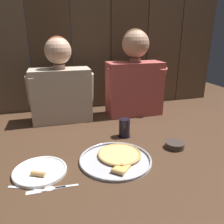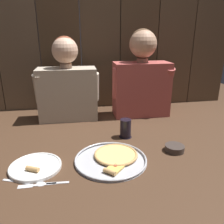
{
  "view_description": "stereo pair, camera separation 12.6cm",
  "coord_description": "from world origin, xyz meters",
  "px_view_note": "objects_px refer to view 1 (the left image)",
  "views": [
    {
      "loc": [
        -0.33,
        -1.05,
        0.6
      ],
      "look_at": [
        -0.02,
        0.1,
        0.18
      ],
      "focal_mm": 36.2,
      "sensor_mm": 36.0,
      "label": 1
    },
    {
      "loc": [
        -0.2,
        -1.08,
        0.6
      ],
      "look_at": [
        -0.02,
        0.1,
        0.18
      ],
      "focal_mm": 36.2,
      "sensor_mm": 36.0,
      "label": 2
    }
  ],
  "objects_px": {
    "drinking_glass": "(124,128)",
    "diner_right": "(135,76)",
    "pizza_tray": "(117,158)",
    "dipping_bowl": "(175,145)",
    "dinner_plate": "(40,171)",
    "diner_left": "(61,85)"
  },
  "relations": [
    {
      "from": "diner_left",
      "to": "dipping_bowl",
      "type": "bearing_deg",
      "value": -46.34
    },
    {
      "from": "pizza_tray",
      "to": "drinking_glass",
      "type": "bearing_deg",
      "value": 64.37
    },
    {
      "from": "drinking_glass",
      "to": "diner_left",
      "type": "relative_size",
      "value": 0.2
    },
    {
      "from": "dinner_plate",
      "to": "dipping_bowl",
      "type": "xyz_separation_m",
      "value": [
        0.71,
        0.05,
        0.01
      ]
    },
    {
      "from": "pizza_tray",
      "to": "drinking_glass",
      "type": "distance_m",
      "value": 0.28
    },
    {
      "from": "drinking_glass",
      "to": "diner_left",
      "type": "bearing_deg",
      "value": 131.96
    },
    {
      "from": "drinking_glass",
      "to": "diner_right",
      "type": "bearing_deg",
      "value": 62.43
    },
    {
      "from": "pizza_tray",
      "to": "diner_left",
      "type": "bearing_deg",
      "value": 109.71
    },
    {
      "from": "dipping_bowl",
      "to": "diner_right",
      "type": "height_order",
      "value": "diner_right"
    },
    {
      "from": "pizza_tray",
      "to": "drinking_glass",
      "type": "height_order",
      "value": "drinking_glass"
    },
    {
      "from": "pizza_tray",
      "to": "diner_left",
      "type": "xyz_separation_m",
      "value": [
        -0.23,
        0.63,
        0.25
      ]
    },
    {
      "from": "pizza_tray",
      "to": "diner_right",
      "type": "relative_size",
      "value": 0.57
    },
    {
      "from": "dinner_plate",
      "to": "dipping_bowl",
      "type": "bearing_deg",
      "value": 4.37
    },
    {
      "from": "pizza_tray",
      "to": "dipping_bowl",
      "type": "relative_size",
      "value": 3.46
    },
    {
      "from": "dinner_plate",
      "to": "diner_left",
      "type": "bearing_deg",
      "value": 77.56
    },
    {
      "from": "drinking_glass",
      "to": "dinner_plate",
      "type": "bearing_deg",
      "value": -151.36
    },
    {
      "from": "diner_right",
      "to": "dinner_plate",
      "type": "bearing_deg",
      "value": -136.63
    },
    {
      "from": "drinking_glass",
      "to": "diner_left",
      "type": "distance_m",
      "value": 0.55
    },
    {
      "from": "dipping_bowl",
      "to": "drinking_glass",
      "type": "bearing_deg",
      "value": 136.5
    },
    {
      "from": "dinner_plate",
      "to": "diner_left",
      "type": "height_order",
      "value": "diner_left"
    },
    {
      "from": "diner_left",
      "to": "pizza_tray",
      "type": "bearing_deg",
      "value": -70.29
    },
    {
      "from": "diner_left",
      "to": "diner_right",
      "type": "relative_size",
      "value": 0.92
    }
  ]
}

